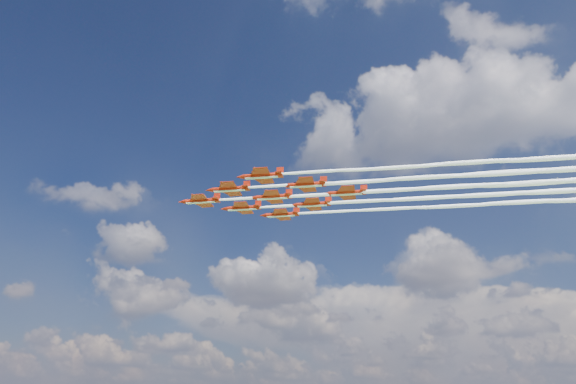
# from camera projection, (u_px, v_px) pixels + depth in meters

# --- Properties ---
(jet_lead) EXTENTS (133.27, 50.10, 2.77)m
(jet_lead) POSITION_uv_depth(u_px,v_px,m) (468.00, 186.00, 134.73)
(jet_lead) COLOR #A81B09
(jet_row2_port) EXTENTS (133.27, 50.10, 2.77)m
(jet_row2_port) POSITION_uv_depth(u_px,v_px,m) (515.00, 172.00, 127.11)
(jet_row2_port) COLOR #A81B09
(jet_row2_starb) EXTENTS (133.27, 50.10, 2.77)m
(jet_row2_starb) POSITION_uv_depth(u_px,v_px,m) (503.00, 194.00, 139.72)
(jet_row2_starb) COLOR #A81B09
(jet_row3_port) EXTENTS (133.27, 50.10, 2.77)m
(jet_row3_port) POSITION_uv_depth(u_px,v_px,m) (568.00, 157.00, 119.49)
(jet_row3_port) COLOR #A81B09
(jet_row3_centre) EXTENTS (133.27, 50.10, 2.77)m
(jet_row3_centre) POSITION_uv_depth(u_px,v_px,m) (550.00, 181.00, 132.09)
(jet_row3_centre) COLOR #A81B09
(jet_row3_starb) EXTENTS (133.27, 50.10, 2.77)m
(jet_row3_starb) POSITION_uv_depth(u_px,v_px,m) (536.00, 202.00, 144.70)
(jet_row3_starb) COLOR #A81B09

